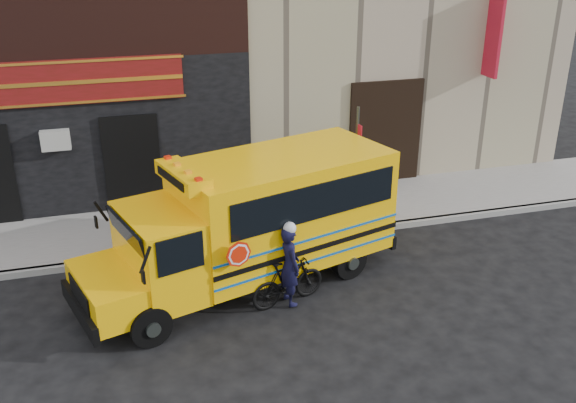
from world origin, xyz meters
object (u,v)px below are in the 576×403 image
(bicycle, at_px, (288,282))
(cyclist, at_px, (290,268))
(sign_pole, at_px, (356,166))
(school_bus, at_px, (256,218))

(bicycle, height_order, cyclist, cyclist)
(sign_pole, relative_size, bicycle, 1.96)
(sign_pole, xyz_separation_m, bicycle, (-2.50, -2.76, -1.29))
(school_bus, height_order, bicycle, school_bus)
(sign_pole, bearing_deg, bicycle, -132.24)
(school_bus, height_order, sign_pole, sign_pole)
(cyclist, bearing_deg, school_bus, 11.02)
(bicycle, xyz_separation_m, cyclist, (0.02, -0.05, 0.35))
(sign_pole, height_order, cyclist, sign_pole)
(bicycle, bearing_deg, school_bus, 4.65)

